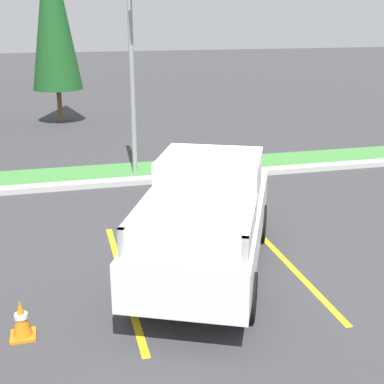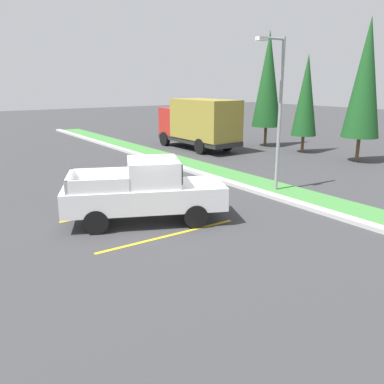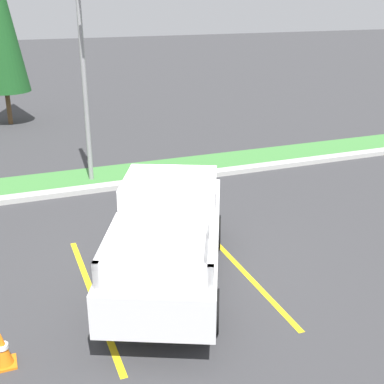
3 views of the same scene
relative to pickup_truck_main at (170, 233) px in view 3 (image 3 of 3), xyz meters
The scene contains 8 objects.
ground_plane 1.18m from the pickup_truck_main, 78.50° to the left, with size 120.00×120.00×0.00m, color #38383A.
parking_line_near 1.88m from the pickup_truck_main, behind, with size 0.12×4.80×0.01m, color yellow.
parking_line_far 1.85m from the pickup_truck_main, ahead, with size 0.12×4.80×0.01m, color yellow.
curb_strip 5.63m from the pickup_truck_main, 88.85° to the left, with size 56.00×0.40×0.15m, color #B2B2AD.
grass_median 6.73m from the pickup_truck_main, 89.04° to the left, with size 56.00×1.80×0.06m, color #42843D.
pickup_truck_main is the anchor object (origin of this frame).
street_light 6.81m from the pickup_truck_main, 93.22° to the left, with size 0.24×1.49×6.21m.
traffic_cone 3.63m from the pickup_truck_main, 155.45° to the right, with size 0.36×0.36×0.60m.
Camera 3 is at (-2.98, -9.15, 5.40)m, focal length 48.29 mm.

